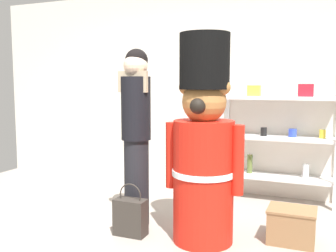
{
  "coord_description": "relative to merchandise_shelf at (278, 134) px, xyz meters",
  "views": [
    {
      "loc": [
        1.47,
        -2.61,
        1.38
      ],
      "look_at": [
        0.14,
        0.58,
        1.0
      ],
      "focal_mm": 40.93,
      "sensor_mm": 36.0,
      "label": 1
    }
  ],
  "objects": [
    {
      "name": "back_wall",
      "position": [
        -0.95,
        0.22,
        0.51
      ],
      "size": [
        6.4,
        0.12,
        2.6
      ],
      "primitive_type": "cube",
      "color": "silver",
      "rests_on": "ground_plane"
    },
    {
      "name": "merchandise_shelf",
      "position": [
        0.0,
        0.0,
        0.0
      ],
      "size": [
        1.34,
        0.35,
        1.56
      ],
      "color": "white",
      "rests_on": "ground_plane"
    },
    {
      "name": "shopping_bag",
      "position": [
        -1.1,
        -1.6,
        -0.62
      ],
      "size": [
        0.29,
        0.16,
        0.48
      ],
      "color": "#332D28",
      "rests_on": "ground_plane"
    },
    {
      "name": "display_crate",
      "position": [
        0.27,
        -1.2,
        -0.64
      ],
      "size": [
        0.41,
        0.33,
        0.3
      ],
      "color": "olive",
      "rests_on": "ground_plane"
    },
    {
      "name": "person_shopper",
      "position": [
        -1.18,
        -1.33,
        0.15
      ],
      "size": [
        0.3,
        0.28,
        1.71
      ],
      "color": "black",
      "rests_on": "ground_plane"
    },
    {
      "name": "teddy_bear_guard",
      "position": [
        -0.45,
        -1.47,
        0.03
      ],
      "size": [
        0.7,
        0.55,
        1.8
      ],
      "color": "red",
      "rests_on": "ground_plane"
    }
  ]
}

